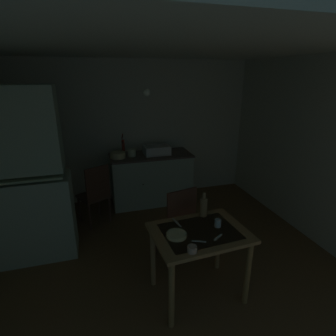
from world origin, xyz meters
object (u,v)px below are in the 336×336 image
hand_pump (123,146)px  mixing_bowl_counter (118,155)px  serving_bowl_wide (176,235)px  glass_bottle (204,206)px  chair_far_side (177,224)px  mug_tall (192,249)px  dining_table (199,242)px  chair_by_counter (95,194)px  sink_basin (157,150)px  hutch_cabinet (22,184)px

hand_pump → mixing_bowl_counter: bearing=-138.0°
serving_bowl_wide → glass_bottle: size_ratio=0.69×
chair_far_side → glass_bottle: glass_bottle is taller
mug_tall → chair_far_side: bearing=80.8°
hand_pump → dining_table: bearing=-79.6°
serving_bowl_wide → mug_tall: 0.27m
chair_by_counter → mug_tall: 2.23m
serving_bowl_wide → glass_bottle: bearing=36.6°
hand_pump → mug_tall: (0.24, -2.65, -0.28)m
chair_far_side → dining_table: bearing=-84.8°
sink_basin → mixing_bowl_counter: sink_basin is taller
dining_table → serving_bowl_wide: 0.29m
hutch_cabinet → mixing_bowl_counter: size_ratio=8.55×
mixing_bowl_counter → chair_by_counter: mixing_bowl_counter is taller
mixing_bowl_counter → dining_table: bearing=-76.6°
dining_table → mug_tall: bearing=-123.4°
sink_basin → chair_far_side: bearing=-96.2°
sink_basin → mixing_bowl_counter: (-0.68, -0.05, -0.03)m
sink_basin → glass_bottle: 2.04m
mixing_bowl_counter → sink_basin: bearing=4.2°
hutch_cabinet → mug_tall: 2.18m
sink_basin → dining_table: size_ratio=0.45×
mixing_bowl_counter → glass_bottle: glass_bottle is taller
hutch_cabinet → chair_far_side: hutch_cabinet is taller
hand_pump → mixing_bowl_counter: hand_pump is taller
hutch_cabinet → sink_basin: size_ratio=4.83×
mixing_bowl_counter → mug_tall: bearing=-82.2°
glass_bottle → mixing_bowl_counter: bearing=109.3°
chair_far_side → glass_bottle: size_ratio=3.61×
chair_far_side → mixing_bowl_counter: bearing=106.1°
mixing_bowl_counter → glass_bottle: bearing=-70.7°
hutch_cabinet → glass_bottle: size_ratio=7.60×
serving_bowl_wide → mixing_bowl_counter: bearing=97.2°
mug_tall → glass_bottle: glass_bottle is taller
hand_pump → serving_bowl_wide: hand_pump is taller
chair_far_side → mug_tall: 0.91m
dining_table → chair_by_counter: chair_by_counter is taller
dining_table → chair_far_side: (-0.05, 0.57, -0.11)m
chair_by_counter → mixing_bowl_counter: bearing=48.6°
mug_tall → mixing_bowl_counter: bearing=97.8°
mug_tall → sink_basin: bearing=82.8°
sink_basin → mug_tall: 2.63m
hand_pump → glass_bottle: bearing=-74.2°
sink_basin → mixing_bowl_counter: size_ratio=1.77×
hutch_cabinet → glass_bottle: 2.14m
chair_by_counter → glass_bottle: bearing=-53.4°
hutch_cabinet → dining_table: hutch_cabinet is taller
glass_bottle → chair_far_side: bearing=125.4°
sink_basin → chair_far_side: size_ratio=0.44×
serving_bowl_wide → glass_bottle: (0.40, 0.30, 0.10)m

